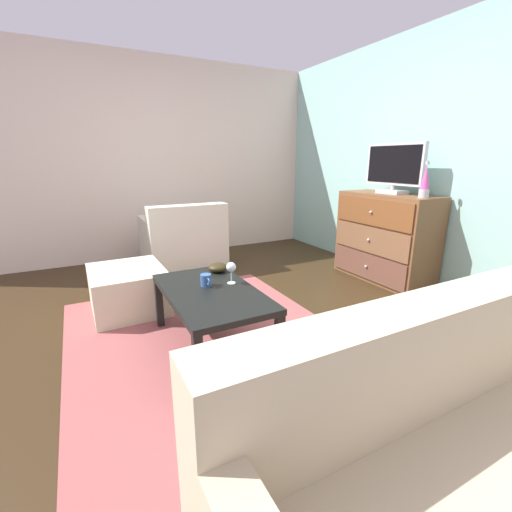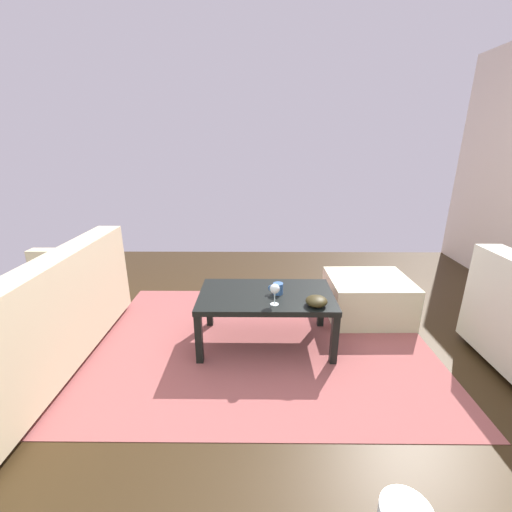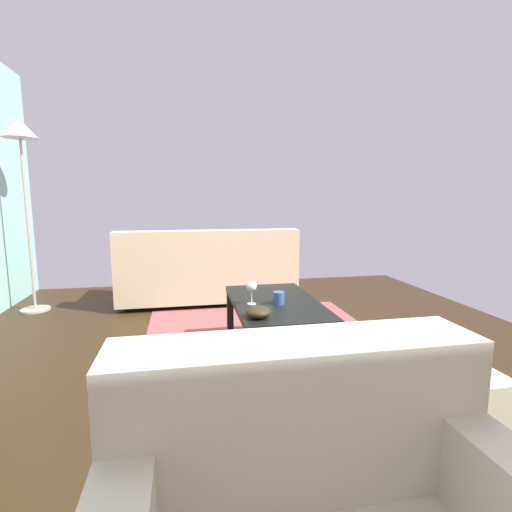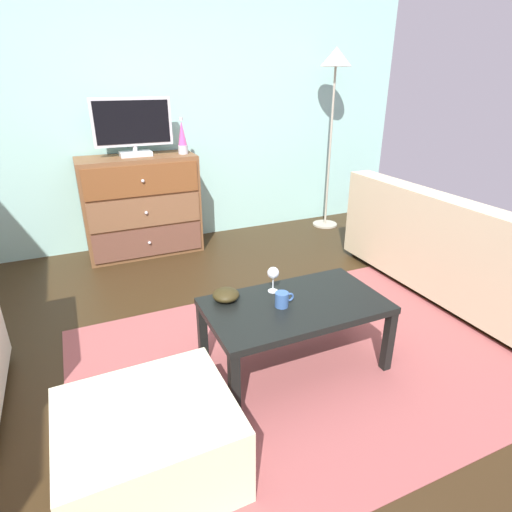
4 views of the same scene
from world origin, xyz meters
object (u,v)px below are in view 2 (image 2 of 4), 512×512
(wine_glass, at_px, (275,290))
(bowl_decorative, at_px, (316,301))
(mug, at_px, (278,288))
(couch_large, at_px, (21,331))
(ottoman, at_px, (367,297))
(coffee_table, at_px, (266,300))

(wine_glass, height_order, bowl_decorative, wine_glass)
(wine_glass, bearing_deg, mug, -99.88)
(wine_glass, relative_size, mug, 1.38)
(bowl_decorative, bearing_deg, couch_large, 5.00)
(couch_large, relative_size, ottoman, 2.70)
(coffee_table, bearing_deg, couch_large, 12.47)
(coffee_table, bearing_deg, ottoman, -155.06)
(wine_glass, distance_m, bowl_decorative, 0.30)
(wine_glass, bearing_deg, couch_large, 6.27)
(mug, bearing_deg, couch_large, 11.93)
(bowl_decorative, distance_m, couch_large, 2.01)
(couch_large, bearing_deg, bowl_decorative, -175.00)
(mug, distance_m, ottoman, 0.98)
(mug, bearing_deg, bowl_decorative, 143.73)
(coffee_table, xyz_separation_m, mug, (-0.09, -0.00, 0.09))
(bowl_decorative, relative_size, couch_large, 0.08)
(bowl_decorative, distance_m, ottoman, 0.89)
(mug, xyz_separation_m, bowl_decorative, (-0.26, 0.19, -0.01))
(bowl_decorative, relative_size, ottoman, 0.22)
(wine_glass, relative_size, couch_large, 0.08)
(coffee_table, distance_m, couch_large, 1.69)
(couch_large, height_order, ottoman, couch_large)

